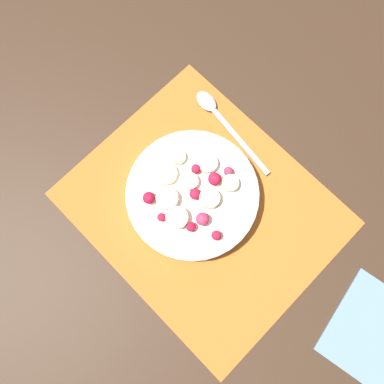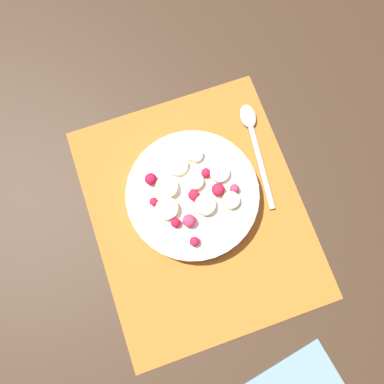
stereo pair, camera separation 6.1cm
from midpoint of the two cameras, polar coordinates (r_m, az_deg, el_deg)
The scene contains 4 objects.
ground_plane at distance 0.65m, azimuth 3.49°, elevation -3.71°, with size 3.00×3.00×0.00m, color #382619.
placemat at distance 0.65m, azimuth 3.51°, elevation -3.67°, with size 0.43×0.36×0.01m.
fruit_bowl at distance 0.63m, azimuth 2.69°, elevation -1.01°, with size 0.22×0.22×0.06m.
spoon at distance 0.70m, azimuth 11.67°, elevation 8.25°, with size 0.20×0.04×0.01m.
Camera 2 is at (-0.10, 0.05, 0.64)m, focal length 35.00 mm.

